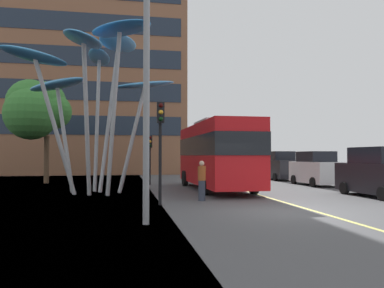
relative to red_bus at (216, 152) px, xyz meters
The scene contains 14 objects.
ground 8.73m from the red_bus, 93.15° to the right, with size 120.00×240.00×0.10m.
red_bus is the anchor object (origin of this frame).
leaf_sculpture 8.00m from the red_bus, behind, with size 8.57×9.37×8.74m.
traffic_light_kerb_near 7.09m from the red_bus, 121.24° to the right, with size 0.28×0.42×3.96m.
traffic_light_kerb_far 4.00m from the red_bus, behind, with size 0.28×0.42×3.94m.
traffic_light_island_mid 5.45m from the red_bus, 128.40° to the left, with size 0.28×0.42×3.22m.
car_parked_mid 8.19m from the red_bus, 36.72° to the right, with size 1.90×4.57×2.30m.
car_parked_far 7.43m from the red_bus, 15.80° to the left, with size 1.98×4.24×2.17m.
car_side_street 10.54m from the red_bus, 48.00° to the left, with size 1.98×4.53×2.24m.
street_lamp 11.28m from the red_bus, 112.53° to the right, with size 1.42×0.44×8.53m.
tree_pavement_near 13.05m from the red_bus, 149.22° to the left, with size 4.36×4.01×7.11m.
tree_pavement_far 22.21m from the red_bus, 108.78° to the left, with size 4.16×5.23×7.14m.
pedestrian 5.35m from the red_bus, 110.23° to the right, with size 0.34×0.34×1.68m.
backdrop_building 28.52m from the red_bus, 112.37° to the left, with size 22.41×13.93×26.82m.
Camera 1 is at (-5.28, -12.15, 1.90)m, focal length 35.55 mm.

